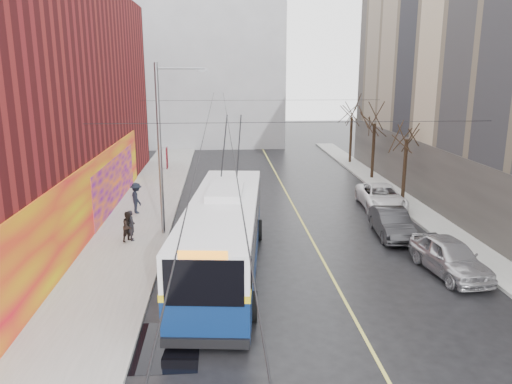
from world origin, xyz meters
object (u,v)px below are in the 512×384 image
parked_car_b (392,223)px  pedestrian_a (131,225)px  streetlight_pole (163,145)px  tree_far (352,108)px  tree_near (408,127)px  pedestrian_b (129,226)px  pedestrian_c (136,198)px  trolleybus (224,234)px  parked_car_c (381,197)px  following_car (212,187)px  parked_car_a (450,257)px  tree_mid (375,114)px

parked_car_b → pedestrian_a: (-13.57, -0.05, 0.20)m
streetlight_pole → tree_far: streetlight_pole is taller
tree_near → streetlight_pole: bearing=-158.4°
pedestrian_b → pedestrian_c: (-0.42, 5.12, 0.16)m
trolleybus → pedestrian_a: bearing=144.5°
parked_car_c → pedestrian_b: (-14.88, -5.67, 0.18)m
streetlight_pole → parked_car_c: streetlight_pole is taller
parked_car_b → pedestrian_b: pedestrian_b is taller
trolleybus → following_car: (-0.69, 13.49, -1.08)m
trolleybus → parked_car_a: size_ratio=2.88×
tree_near → pedestrian_a: bearing=-157.0°
parked_car_b → pedestrian_c: 14.95m
tree_mid → pedestrian_c: size_ratio=3.55×
pedestrian_a → pedestrian_b: pedestrian_a is taller
trolleybus → following_car: trolleybus is taller
tree_near → pedestrian_c: tree_near is taller
streetlight_pole → tree_mid: 19.96m
tree_mid → parked_car_a: bearing=-97.0°
parked_car_a → parked_car_c: 10.56m
pedestrian_b → pedestrian_c: 5.14m
parked_car_c → pedestrian_c: pedestrian_c is taller
tree_far → parked_car_c: 16.30m
parked_car_b → parked_car_c: size_ratio=0.84×
parked_car_a → parked_car_b: 5.13m
tree_near → parked_car_b: 8.83m
tree_near → following_car: size_ratio=1.64×
tree_mid → pedestrian_b: 22.50m
parked_car_a → parked_car_b: (-0.84, 5.07, -0.05)m
following_car → pedestrian_b: (-4.09, -9.50, 0.26)m
tree_far → pedestrian_c: (-17.30, -16.11, -4.05)m
parked_car_a → tree_near: bearing=72.5°
parked_car_c → following_car: parked_car_c is taller
pedestrian_a → parked_car_b: bearing=-109.6°
streetlight_pole → tree_near: streetlight_pole is taller
tree_mid → parked_car_a: size_ratio=1.44×
parked_car_b → following_car: bearing=140.2°
parked_car_a → pedestrian_c: pedestrian_c is taller
parked_car_c → tree_near: bearing=42.0°
tree_far → pedestrian_b: tree_far is taller
parked_car_a → pedestrian_b: pedestrian_b is taller
trolleybus → parked_car_b: size_ratio=2.99×
pedestrian_a → parked_car_a: bearing=-129.1°
parked_car_a → pedestrian_b: 15.32m
tree_mid → parked_car_c: size_ratio=1.25×
tree_mid → tree_far: bearing=90.0°
tree_near → following_car: tree_near is taller
tree_near → pedestrian_b: bearing=-156.8°
tree_near → pedestrian_c: size_ratio=3.41×
streetlight_pole → tree_mid: size_ratio=1.35×
tree_near → parked_car_b: size_ratio=1.43×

